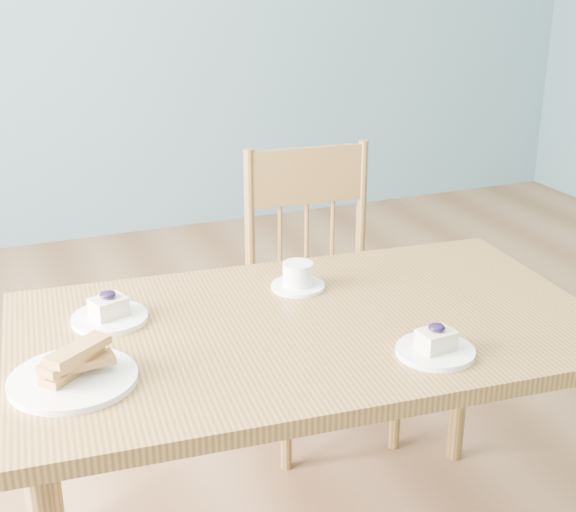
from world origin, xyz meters
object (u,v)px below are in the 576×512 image
Objects in this scene: dining_chair at (320,294)px; dining_table at (308,349)px; biscotti_plate at (72,371)px; cheesecake_plate_near at (435,346)px; coffee_cup at (298,277)px; cheesecake_plate_far at (109,313)px.

dining_table is at bearing -112.43° from dining_chair.
biscotti_plate is at bearing -136.20° from dining_chair.
dining_chair is at bearing 67.61° from dining_table.
cheesecake_plate_near is 1.24× the size of coffee_cup.
dining_table is 0.21m from coffee_cup.
biscotti_plate is at bearing -167.40° from dining_table.
dining_table is at bearing 127.32° from cheesecake_plate_near.
dining_table is 0.44m from cheesecake_plate_far.
coffee_cup is at bearing 24.05° from biscotti_plate.
cheesecake_plate_far is (-0.58, 0.40, 0.00)m from cheesecake_plate_near.
cheesecake_plate_far is 0.27m from biscotti_plate.
coffee_cup is (-0.25, -0.41, 0.25)m from dining_chair.
dining_chair reaches higher than biscotti_plate.
cheesecake_plate_far is (-0.40, 0.17, 0.09)m from dining_table.
cheesecake_plate_far is at bearing -144.25° from dining_chair.
coffee_cup is 0.62m from biscotti_plate.
cheesecake_plate_far reaches higher than coffee_cup.
cheesecake_plate_far is at bearing 161.70° from dining_table.
biscotti_plate reaches higher than cheesecake_plate_far.
dining_chair reaches higher than dining_table.
biscotti_plate is at bearing -176.64° from coffee_cup.
cheesecake_plate_far is at bearing 160.75° from coffee_cup.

